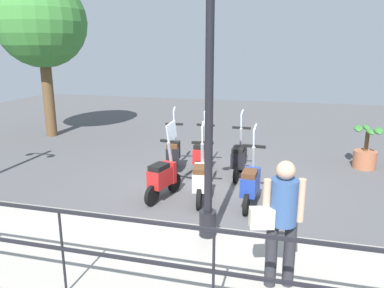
{
  "coord_description": "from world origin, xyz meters",
  "views": [
    {
      "loc": [
        -7.56,
        -1.54,
        2.98
      ],
      "look_at": [
        0.2,
        0.5,
        0.9
      ],
      "focal_mm": 35.0,
      "sensor_mm": 36.0,
      "label": 1
    }
  ],
  "objects_px": {
    "scooter_far_1": "(202,153)",
    "scooter_far_2": "(173,152)",
    "pedestrian_with_bag": "(281,215)",
    "scooter_far_0": "(239,157)",
    "potted_palm": "(366,151)",
    "scooter_near_2": "(163,176)",
    "scooter_near_1": "(201,178)",
    "lamp_post_near": "(209,115)",
    "scooter_near_0": "(250,183)",
    "tree_large": "(41,23)"
  },
  "relations": [
    {
      "from": "scooter_far_1",
      "to": "scooter_far_2",
      "type": "relative_size",
      "value": 1.0
    },
    {
      "from": "pedestrian_with_bag",
      "to": "scooter_far_0",
      "type": "height_order",
      "value": "pedestrian_with_bag"
    },
    {
      "from": "potted_palm",
      "to": "scooter_near_2",
      "type": "xyz_separation_m",
      "value": [
        -3.17,
        4.29,
        0.04
      ]
    },
    {
      "from": "scooter_near_1",
      "to": "scooter_far_2",
      "type": "bearing_deg",
      "value": 25.32
    },
    {
      "from": "lamp_post_near",
      "to": "scooter_near_0",
      "type": "distance_m",
      "value": 2.29
    },
    {
      "from": "potted_palm",
      "to": "pedestrian_with_bag",
      "type": "bearing_deg",
      "value": 161.31
    },
    {
      "from": "scooter_near_0",
      "to": "scooter_far_2",
      "type": "relative_size",
      "value": 1.0
    },
    {
      "from": "lamp_post_near",
      "to": "scooter_far_1",
      "type": "distance_m",
      "value": 3.79
    },
    {
      "from": "lamp_post_near",
      "to": "scooter_near_0",
      "type": "height_order",
      "value": "lamp_post_near"
    },
    {
      "from": "scooter_near_2",
      "to": "scooter_far_0",
      "type": "xyz_separation_m",
      "value": [
        1.68,
        -1.29,
        0.0
      ]
    },
    {
      "from": "tree_large",
      "to": "scooter_far_0",
      "type": "xyz_separation_m",
      "value": [
        -2.62,
        -6.86,
        -3.24
      ]
    },
    {
      "from": "scooter_near_1",
      "to": "scooter_near_2",
      "type": "height_order",
      "value": "same"
    },
    {
      "from": "potted_palm",
      "to": "scooter_far_1",
      "type": "height_order",
      "value": "scooter_far_1"
    },
    {
      "from": "pedestrian_with_bag",
      "to": "scooter_near_1",
      "type": "relative_size",
      "value": 1.03
    },
    {
      "from": "scooter_near_1",
      "to": "scooter_near_0",
      "type": "bearing_deg",
      "value": -99.22
    },
    {
      "from": "scooter_near_0",
      "to": "scooter_far_0",
      "type": "xyz_separation_m",
      "value": [
        1.63,
        0.44,
        0.0
      ]
    },
    {
      "from": "lamp_post_near",
      "to": "scooter_far_0",
      "type": "relative_size",
      "value": 2.78
    },
    {
      "from": "scooter_near_1",
      "to": "scooter_far_0",
      "type": "xyz_separation_m",
      "value": [
        1.62,
        -0.53,
        0.0
      ]
    },
    {
      "from": "scooter_near_1",
      "to": "scooter_far_1",
      "type": "relative_size",
      "value": 1.0
    },
    {
      "from": "tree_large",
      "to": "scooter_far_1",
      "type": "height_order",
      "value": "tree_large"
    },
    {
      "from": "lamp_post_near",
      "to": "pedestrian_with_bag",
      "type": "height_order",
      "value": "lamp_post_near"
    },
    {
      "from": "potted_palm",
      "to": "scooter_far_2",
      "type": "bearing_deg",
      "value": 107.62
    },
    {
      "from": "lamp_post_near",
      "to": "scooter_far_0",
      "type": "xyz_separation_m",
      "value": [
        3.23,
        -0.03,
        -1.56
      ]
    },
    {
      "from": "pedestrian_with_bag",
      "to": "scooter_far_1",
      "type": "relative_size",
      "value": 1.03
    },
    {
      "from": "pedestrian_with_bag",
      "to": "tree_large",
      "type": "relative_size",
      "value": 0.31
    },
    {
      "from": "lamp_post_near",
      "to": "pedestrian_with_bag",
      "type": "bearing_deg",
      "value": -132.75
    },
    {
      "from": "scooter_near_0",
      "to": "scooter_far_0",
      "type": "height_order",
      "value": "same"
    },
    {
      "from": "pedestrian_with_bag",
      "to": "tree_large",
      "type": "xyz_separation_m",
      "value": [
        6.86,
        7.92,
        2.65
      ]
    },
    {
      "from": "scooter_near_2",
      "to": "tree_large",
      "type": "bearing_deg",
      "value": 66.52
    },
    {
      "from": "lamp_post_near",
      "to": "potted_palm",
      "type": "xyz_separation_m",
      "value": [
        4.72,
        -3.03,
        -1.6
      ]
    },
    {
      "from": "scooter_far_0",
      "to": "tree_large",
      "type": "bearing_deg",
      "value": 69.63
    },
    {
      "from": "pedestrian_with_bag",
      "to": "scooter_far_1",
      "type": "bearing_deg",
      "value": 7.78
    },
    {
      "from": "tree_large",
      "to": "scooter_near_2",
      "type": "relative_size",
      "value": 3.38
    },
    {
      "from": "pedestrian_with_bag",
      "to": "potted_palm",
      "type": "height_order",
      "value": "pedestrian_with_bag"
    },
    {
      "from": "tree_large",
      "to": "scooter_near_0",
      "type": "height_order",
      "value": "tree_large"
    },
    {
      "from": "lamp_post_near",
      "to": "scooter_far_2",
      "type": "height_order",
      "value": "lamp_post_near"
    },
    {
      "from": "potted_palm",
      "to": "scooter_far_2",
      "type": "distance_m",
      "value": 4.84
    },
    {
      "from": "lamp_post_near",
      "to": "scooter_far_1",
      "type": "bearing_deg",
      "value": 14.59
    },
    {
      "from": "scooter_far_0",
      "to": "scooter_far_1",
      "type": "xyz_separation_m",
      "value": [
        0.11,
        0.9,
        0.0
      ]
    },
    {
      "from": "lamp_post_near",
      "to": "potted_palm",
      "type": "distance_m",
      "value": 5.83
    },
    {
      "from": "lamp_post_near",
      "to": "pedestrian_with_bag",
      "type": "xyz_separation_m",
      "value": [
        -1.01,
        -1.09,
        -0.97
      ]
    },
    {
      "from": "scooter_near_1",
      "to": "pedestrian_with_bag",
      "type": "bearing_deg",
      "value": -157.26
    },
    {
      "from": "scooter_far_1",
      "to": "potted_palm",
      "type": "bearing_deg",
      "value": -68.22
    },
    {
      "from": "pedestrian_with_bag",
      "to": "tree_large",
      "type": "height_order",
      "value": "tree_large"
    },
    {
      "from": "scooter_near_2",
      "to": "scooter_far_2",
      "type": "xyz_separation_m",
      "value": [
        1.7,
        0.32,
        0.0
      ]
    },
    {
      "from": "potted_palm",
      "to": "scooter_far_1",
      "type": "relative_size",
      "value": 0.69
    },
    {
      "from": "scooter_far_2",
      "to": "tree_large",
      "type": "bearing_deg",
      "value": 52.13
    },
    {
      "from": "scooter_near_0",
      "to": "tree_large",
      "type": "bearing_deg",
      "value": 62.87
    },
    {
      "from": "scooter_far_1",
      "to": "scooter_far_0",
      "type": "bearing_deg",
      "value": -94.45
    },
    {
      "from": "lamp_post_near",
      "to": "scooter_far_0",
      "type": "bearing_deg",
      "value": -0.61
    }
  ]
}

